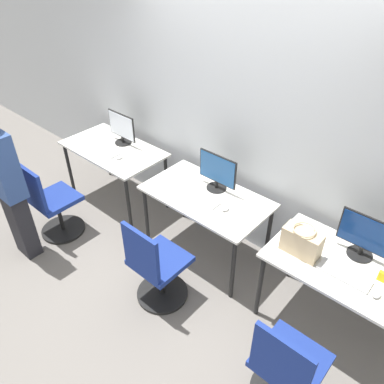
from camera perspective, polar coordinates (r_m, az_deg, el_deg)
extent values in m
plane|color=slate|center=(3.87, -1.37, -11.70)|extent=(20.00, 20.00, 0.00)
cube|color=#B7BCC1|center=(3.56, 7.31, 11.41)|extent=(12.00, 0.05, 2.80)
cube|color=silver|center=(4.45, -11.97, 6.47)|extent=(1.22, 0.68, 0.02)
cylinder|color=black|center=(4.91, -18.17, 3.34)|extent=(0.04, 0.04, 0.72)
cylinder|color=black|center=(4.12, -9.63, -2.03)|extent=(0.04, 0.04, 0.72)
cylinder|color=black|center=(5.17, -12.84, 6.03)|extent=(0.04, 0.04, 0.72)
cylinder|color=black|center=(4.43, -3.93, 1.44)|extent=(0.04, 0.04, 0.72)
cylinder|color=black|center=(4.52, -10.42, 7.45)|extent=(0.20, 0.20, 0.01)
cylinder|color=black|center=(4.50, -10.48, 7.92)|extent=(0.04, 0.04, 0.07)
cube|color=black|center=(4.43, -10.67, 9.92)|extent=(0.42, 0.01, 0.30)
cube|color=silver|center=(4.42, -10.76, 9.88)|extent=(0.40, 0.01, 0.27)
cube|color=silver|center=(4.38, -13.06, 6.20)|extent=(0.38, 0.14, 0.02)
ellipsoid|color=silver|center=(4.20, -11.03, 5.19)|extent=(0.06, 0.09, 0.03)
cylinder|color=black|center=(4.53, -18.98, -5.39)|extent=(0.48, 0.48, 0.03)
cylinder|color=black|center=(4.40, -19.51, -3.29)|extent=(0.04, 0.04, 0.40)
cube|color=navy|center=(4.27, -20.09, -0.96)|extent=(0.44, 0.44, 0.05)
cube|color=navy|center=(4.07, -23.15, 0.54)|extent=(0.40, 0.04, 0.44)
cube|color=#232328|center=(4.18, -24.54, -4.47)|extent=(0.25, 0.16, 0.75)
cube|color=navy|center=(3.80, -27.12, 3.65)|extent=(0.36, 0.20, 0.65)
cube|color=silver|center=(3.57, 2.18, -0.66)|extent=(1.22, 0.68, 0.02)
cylinder|color=black|center=(3.95, -6.96, -3.71)|extent=(0.04, 0.04, 0.72)
cylinder|color=black|center=(3.40, 6.25, -11.67)|extent=(0.04, 0.04, 0.72)
cylinder|color=black|center=(4.27, -1.22, 0.02)|extent=(0.04, 0.04, 0.72)
cylinder|color=black|center=(3.77, 11.54, -6.57)|extent=(0.04, 0.04, 0.72)
cylinder|color=black|center=(3.66, 3.75, 0.67)|extent=(0.20, 0.20, 0.01)
cylinder|color=black|center=(3.64, 3.77, 1.21)|extent=(0.04, 0.04, 0.07)
cube|color=black|center=(3.55, 3.93, 3.54)|extent=(0.42, 0.01, 0.30)
cube|color=navy|center=(3.54, 3.85, 3.48)|extent=(0.40, 0.01, 0.27)
cube|color=silver|center=(3.51, 1.37, -0.94)|extent=(0.38, 0.14, 0.02)
ellipsoid|color=silver|center=(3.39, 5.10, -2.52)|extent=(0.06, 0.09, 0.03)
cylinder|color=black|center=(3.67, -4.52, -15.06)|extent=(0.48, 0.48, 0.03)
cylinder|color=black|center=(3.51, -4.69, -12.86)|extent=(0.04, 0.04, 0.40)
cube|color=navy|center=(3.34, -4.87, -10.34)|extent=(0.44, 0.44, 0.05)
cube|color=navy|center=(3.08, -7.80, -9.16)|extent=(0.40, 0.04, 0.44)
cube|color=silver|center=(3.12, 22.83, -10.79)|extent=(1.22, 0.68, 0.02)
cylinder|color=black|center=(3.31, 10.31, -13.94)|extent=(0.04, 0.04, 0.72)
cylinder|color=black|center=(3.69, 15.28, -8.43)|extent=(0.04, 0.04, 0.72)
cylinder|color=black|center=(3.24, 24.15, -8.62)|extent=(0.20, 0.20, 0.01)
cylinder|color=black|center=(3.21, 24.34, -8.08)|extent=(0.04, 0.04, 0.07)
cube|color=black|center=(3.11, 25.14, -5.72)|extent=(0.42, 0.01, 0.30)
cube|color=navy|center=(3.10, 25.09, -5.80)|extent=(0.40, 0.01, 0.27)
cube|color=silver|center=(3.03, 22.20, -11.62)|extent=(0.38, 0.14, 0.02)
ellipsoid|color=silver|center=(2.99, 26.32, -13.73)|extent=(0.06, 0.09, 0.03)
cylinder|color=black|center=(3.04, 14.13, -25.74)|extent=(0.04, 0.04, 0.40)
cube|color=navy|center=(2.85, 14.83, -23.57)|extent=(0.44, 0.44, 0.05)
cube|color=navy|center=(2.54, 13.34, -23.92)|extent=(0.40, 0.04, 0.44)
cube|color=tan|center=(3.03, 16.35, -7.36)|extent=(0.30, 0.14, 0.22)
torus|color=tan|center=(2.94, 16.76, -5.51)|extent=(0.18, 0.18, 0.01)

